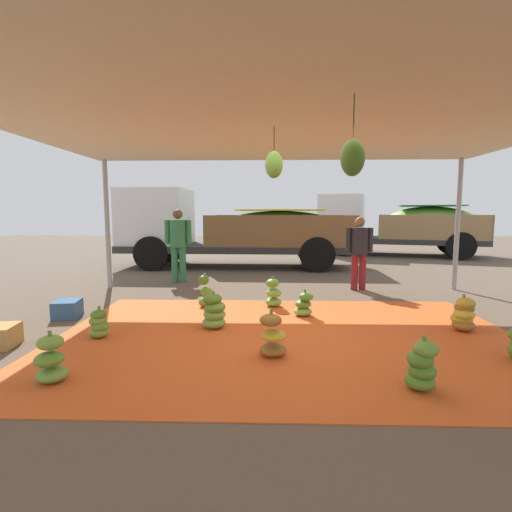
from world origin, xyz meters
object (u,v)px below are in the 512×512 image
Objects in this scene: banana_bunch_3 at (273,294)px; cargo_truck_far at (393,224)px; banana_bunch_0 at (464,315)px; cargo_truck_main at (227,228)px; banana_bunch_7 at (304,305)px; worker_1 at (178,240)px; worker_0 at (359,248)px; crate_1 at (67,309)px; banana_bunch_5 at (214,312)px; banana_bunch_6 at (51,361)px; banana_bunch_4 at (99,324)px; banana_bunch_9 at (422,367)px; banana_bunch_2 at (272,337)px; banana_bunch_8 at (205,292)px.

cargo_truck_far is at bearing 60.36° from banana_bunch_3.
cargo_truck_main is (-4.02, 6.42, 0.96)m from banana_bunch_0.
worker_1 is (-2.73, 2.98, 0.84)m from banana_bunch_7.
worker_0 is 5.72m from crate_1.
banana_bunch_5 reaches higher than banana_bunch_6.
worker_1 reaches higher than banana_bunch_4.
banana_bunch_9 is (3.56, -0.08, 0.02)m from banana_bunch_6.
banana_bunch_2 is 1.02× the size of banana_bunch_5.
banana_bunch_4 is 0.69× the size of banana_bunch_8.
banana_bunch_8 is at bearing -152.03° from worker_0.
banana_bunch_8 is (-1.16, 2.27, 0.03)m from banana_bunch_2.
cargo_truck_main is 2.89m from worker_1.
banana_bunch_5 is at bearing 179.71° from banana_bunch_0.
banana_bunch_3 is 0.90× the size of banana_bunch_8.
crate_1 is at bearing -131.13° from cargo_truck_far.
banana_bunch_0 is at bearing -74.45° from worker_0.
banana_bunch_0 is at bearing -57.96° from cargo_truck_main.
banana_bunch_9 is (3.68, -1.40, 0.05)m from banana_bunch_4.
banana_bunch_5 is 0.89× the size of banana_bunch_8.
crate_1 is at bearing 134.51° from banana_bunch_4.
cargo_truck_main is at bearing 108.03° from banana_bunch_9.
banana_bunch_3 is at bearing -75.20° from cargo_truck_main.
worker_0 is 0.90× the size of worker_1.
banana_bunch_4 is (-5.01, -0.44, -0.05)m from banana_bunch_0.
banana_bunch_8 is (-1.21, -0.06, 0.03)m from banana_bunch_3.
banana_bunch_9 is at bearing -30.17° from banana_bunch_2.
banana_bunch_4 is at bearing 159.16° from banana_bunch_9.
banana_bunch_2 reaches higher than banana_bunch_4.
worker_0 is at bearing 57.31° from banana_bunch_7.
banana_bunch_2 is 0.31× the size of worker_1.
banana_bunch_4 is at bearing -98.24° from cargo_truck_main.
banana_bunch_5 is 11.52m from cargo_truck_far.
worker_0 reaches higher than banana_bunch_6.
banana_bunch_0 is 0.08× the size of cargo_truck_far.
banana_bunch_4 is at bearing 165.39° from banana_bunch_2.
cargo_truck_main is (-0.15, 5.20, 0.93)m from banana_bunch_8.
banana_bunch_8 reaches higher than banana_bunch_2.
banana_bunch_2 is (-2.71, -1.04, 0.00)m from banana_bunch_0.
worker_1 is 4.07× the size of crate_1.
banana_bunch_4 is at bearing 95.28° from banana_bunch_6.
banana_bunch_2 reaches higher than banana_bunch_5.
cargo_truck_far is 3.71× the size of worker_1.
banana_bunch_0 is at bearing 21.07° from banana_bunch_2.
worker_1 is (-0.02, 5.45, 0.80)m from banana_bunch_6.
banana_bunch_2 is 2.55m from banana_bunch_8.
worker_1 reaches higher than banana_bunch_9.
banana_bunch_3 is 1.54m from banana_bunch_5.
crate_1 is at bearing 154.32° from banana_bunch_2.
banana_bunch_2 is 0.91× the size of banana_bunch_8.
banana_bunch_9 is 12.34m from cargo_truck_far.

